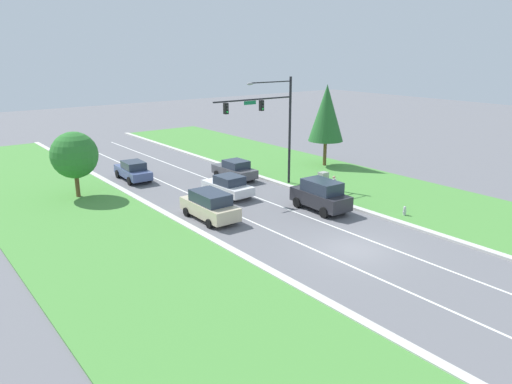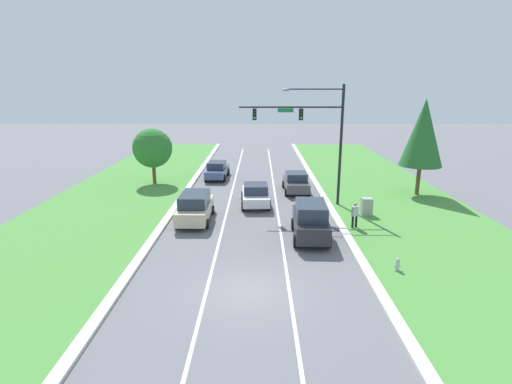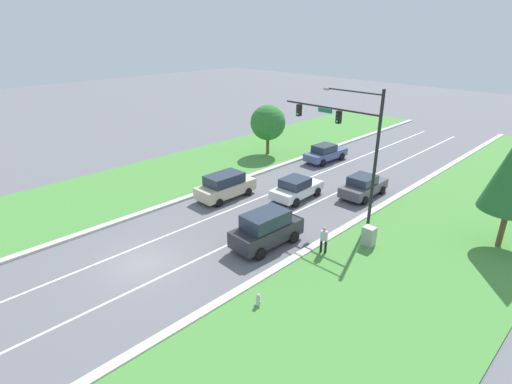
{
  "view_description": "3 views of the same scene",
  "coord_description": "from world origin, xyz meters",
  "px_view_note": "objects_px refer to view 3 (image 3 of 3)",
  "views": [
    {
      "loc": [
        -20.18,
        -17.44,
        10.95
      ],
      "look_at": [
        0.84,
        10.27,
        0.86
      ],
      "focal_mm": 35.0,
      "sensor_mm": 36.0,
      "label": 1
    },
    {
      "loc": [
        0.46,
        -15.6,
        8.57
      ],
      "look_at": [
        0.28,
        10.64,
        1.63
      ],
      "focal_mm": 28.0,
      "sensor_mm": 36.0,
      "label": 2
    },
    {
      "loc": [
        17.69,
        -8.91,
        12.12
      ],
      "look_at": [
        -0.19,
        9.08,
        1.55
      ],
      "focal_mm": 28.0,
      "sensor_mm": 36.0,
      "label": 3
    }
  ],
  "objects_px": {
    "charcoal_suv": "(266,229)",
    "white_sedan": "(296,188)",
    "traffic_signal_mast": "(350,134)",
    "slate_blue_sedan": "(325,153)",
    "graphite_sedan": "(363,186)",
    "utility_cabinet": "(369,237)",
    "pedestrian": "(324,239)",
    "champagne_suv": "(225,186)",
    "oak_near_left_tree": "(268,123)",
    "fire_hydrant": "(258,300)"
  },
  "relations": [
    {
      "from": "pedestrian",
      "to": "fire_hydrant",
      "type": "distance_m",
      "value": 6.06
    },
    {
      "from": "champagne_suv",
      "to": "pedestrian",
      "type": "bearing_deg",
      "value": -7.61
    },
    {
      "from": "slate_blue_sedan",
      "to": "oak_near_left_tree",
      "type": "distance_m",
      "value": 6.41
    },
    {
      "from": "pedestrian",
      "to": "fire_hydrant",
      "type": "relative_size",
      "value": 2.41
    },
    {
      "from": "traffic_signal_mast",
      "to": "oak_near_left_tree",
      "type": "relative_size",
      "value": 1.74
    },
    {
      "from": "white_sedan",
      "to": "pedestrian",
      "type": "distance_m",
      "value": 8.0
    },
    {
      "from": "slate_blue_sedan",
      "to": "champagne_suv",
      "type": "bearing_deg",
      "value": -87.73
    },
    {
      "from": "fire_hydrant",
      "to": "oak_near_left_tree",
      "type": "height_order",
      "value": "oak_near_left_tree"
    },
    {
      "from": "graphite_sedan",
      "to": "utility_cabinet",
      "type": "bearing_deg",
      "value": -57.81
    },
    {
      "from": "pedestrian",
      "to": "graphite_sedan",
      "type": "bearing_deg",
      "value": -94.9
    },
    {
      "from": "traffic_signal_mast",
      "to": "champagne_suv",
      "type": "bearing_deg",
      "value": -155.48
    },
    {
      "from": "graphite_sedan",
      "to": "oak_near_left_tree",
      "type": "relative_size",
      "value": 0.88
    },
    {
      "from": "champagne_suv",
      "to": "oak_near_left_tree",
      "type": "relative_size",
      "value": 0.94
    },
    {
      "from": "charcoal_suv",
      "to": "traffic_signal_mast",
      "type": "bearing_deg",
      "value": 84.49
    },
    {
      "from": "graphite_sedan",
      "to": "slate_blue_sedan",
      "type": "bearing_deg",
      "value": 143.78
    },
    {
      "from": "slate_blue_sedan",
      "to": "white_sedan",
      "type": "xyz_separation_m",
      "value": [
        3.76,
        -8.92,
        -0.01
      ]
    },
    {
      "from": "traffic_signal_mast",
      "to": "white_sedan",
      "type": "height_order",
      "value": "traffic_signal_mast"
    },
    {
      "from": "utility_cabinet",
      "to": "pedestrian",
      "type": "bearing_deg",
      "value": -119.03
    },
    {
      "from": "traffic_signal_mast",
      "to": "graphite_sedan",
      "type": "bearing_deg",
      "value": 101.46
    },
    {
      "from": "charcoal_suv",
      "to": "champagne_suv",
      "type": "bearing_deg",
      "value": 159.22
    },
    {
      "from": "traffic_signal_mast",
      "to": "white_sedan",
      "type": "relative_size",
      "value": 1.96
    },
    {
      "from": "traffic_signal_mast",
      "to": "slate_blue_sedan",
      "type": "height_order",
      "value": "traffic_signal_mast"
    },
    {
      "from": "champagne_suv",
      "to": "pedestrian",
      "type": "height_order",
      "value": "champagne_suv"
    },
    {
      "from": "white_sedan",
      "to": "fire_hydrant",
      "type": "height_order",
      "value": "white_sedan"
    },
    {
      "from": "slate_blue_sedan",
      "to": "utility_cabinet",
      "type": "distance_m",
      "value": 16.13
    },
    {
      "from": "charcoal_suv",
      "to": "white_sedan",
      "type": "distance_m",
      "value": 7.45
    },
    {
      "from": "traffic_signal_mast",
      "to": "graphite_sedan",
      "type": "distance_m",
      "value": 6.34
    },
    {
      "from": "traffic_signal_mast",
      "to": "champagne_suv",
      "type": "height_order",
      "value": "traffic_signal_mast"
    },
    {
      "from": "pedestrian",
      "to": "oak_near_left_tree",
      "type": "xyz_separation_m",
      "value": [
        -15.42,
        11.72,
        2.34
      ]
    },
    {
      "from": "champagne_suv",
      "to": "slate_blue_sedan",
      "type": "bearing_deg",
      "value": 89.52
    },
    {
      "from": "graphite_sedan",
      "to": "utility_cabinet",
      "type": "distance_m",
      "value": 7.73
    },
    {
      "from": "white_sedan",
      "to": "graphite_sedan",
      "type": "xyz_separation_m",
      "value": [
        3.36,
        3.93,
        0.01
      ]
    },
    {
      "from": "slate_blue_sedan",
      "to": "white_sedan",
      "type": "bearing_deg",
      "value": -64.12
    },
    {
      "from": "slate_blue_sedan",
      "to": "champagne_suv",
      "type": "xyz_separation_m",
      "value": [
        -0.17,
        -12.59,
        0.12
      ]
    },
    {
      "from": "traffic_signal_mast",
      "to": "slate_blue_sedan",
      "type": "xyz_separation_m",
      "value": [
        -7.91,
        8.91,
        -4.92
      ]
    },
    {
      "from": "traffic_signal_mast",
      "to": "fire_hydrant",
      "type": "relative_size",
      "value": 12.52
    },
    {
      "from": "slate_blue_sedan",
      "to": "champagne_suv",
      "type": "distance_m",
      "value": 12.59
    },
    {
      "from": "slate_blue_sedan",
      "to": "fire_hydrant",
      "type": "xyz_separation_m",
      "value": [
        10.61,
        -19.99,
        -0.5
      ]
    },
    {
      "from": "pedestrian",
      "to": "slate_blue_sedan",
      "type": "bearing_deg",
      "value": -76.97
    },
    {
      "from": "pedestrian",
      "to": "champagne_suv",
      "type": "bearing_deg",
      "value": -30.29
    },
    {
      "from": "traffic_signal_mast",
      "to": "utility_cabinet",
      "type": "height_order",
      "value": "traffic_signal_mast"
    },
    {
      "from": "charcoal_suv",
      "to": "slate_blue_sedan",
      "type": "xyz_separation_m",
      "value": [
        -7.0,
        15.63,
        -0.26
      ]
    },
    {
      "from": "traffic_signal_mast",
      "to": "white_sedan",
      "type": "xyz_separation_m",
      "value": [
        -4.15,
        -0.02,
        -4.93
      ]
    },
    {
      "from": "charcoal_suv",
      "to": "slate_blue_sedan",
      "type": "height_order",
      "value": "charcoal_suv"
    },
    {
      "from": "charcoal_suv",
      "to": "white_sedan",
      "type": "height_order",
      "value": "charcoal_suv"
    },
    {
      "from": "slate_blue_sedan",
      "to": "utility_cabinet",
      "type": "height_order",
      "value": "slate_blue_sedan"
    },
    {
      "from": "charcoal_suv",
      "to": "utility_cabinet",
      "type": "relative_size",
      "value": 3.63
    },
    {
      "from": "fire_hydrant",
      "to": "oak_near_left_tree",
      "type": "relative_size",
      "value": 0.14
    },
    {
      "from": "utility_cabinet",
      "to": "pedestrian",
      "type": "xyz_separation_m",
      "value": [
        -1.41,
        -2.55,
        0.3
      ]
    },
    {
      "from": "traffic_signal_mast",
      "to": "pedestrian",
      "type": "xyz_separation_m",
      "value": [
        2.04,
        -5.09,
        -4.83
      ]
    }
  ]
}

